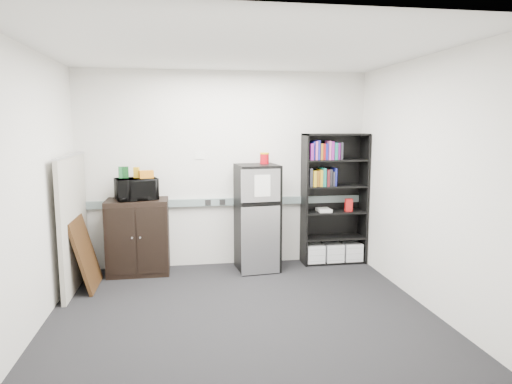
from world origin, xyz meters
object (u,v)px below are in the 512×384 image
at_px(bookshelf, 334,200).
at_px(microwave, 136,189).
at_px(cubicle_partition, 73,222).
at_px(refrigerator, 257,218).
at_px(cabinet, 138,237).

distance_m(bookshelf, microwave, 2.73).
relative_size(cubicle_partition, refrigerator, 1.12).
bearing_deg(cabinet, refrigerator, -2.88).
distance_m(cabinet, microwave, 0.64).
xyz_separation_m(bookshelf, cabinet, (-2.72, -0.06, -0.41)).
relative_size(cubicle_partition, microwave, 3.16).
height_order(bookshelf, cabinet, bookshelf).
bearing_deg(cubicle_partition, bookshelf, 8.06).
bearing_deg(bookshelf, refrigerator, -172.70).
bearing_deg(microwave, bookshelf, -15.62).
height_order(bookshelf, cubicle_partition, bookshelf).
xyz_separation_m(cabinet, refrigerator, (1.59, -0.08, 0.22)).
xyz_separation_m(cubicle_partition, microwave, (0.71, 0.40, 0.33)).
relative_size(bookshelf, cabinet, 1.85).
bearing_deg(cabinet, microwave, -90.00).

